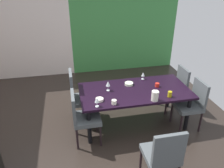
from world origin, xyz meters
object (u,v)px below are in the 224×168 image
chair_left_far (79,95)px  cup_rear (114,102)px  chair_right_near (192,102)px  cup_east (157,85)px  dining_table (135,93)px  pitcher_south (155,96)px  wine_glass_front (108,84)px  serving_bowl_near_shelf (100,100)px  serving_bowl_north (129,84)px  cup_corner (170,94)px  chair_head_near (163,154)px  wine_glass_left (143,74)px  chair_right_far (176,87)px  chair_left_near (82,115)px  wine_glass_near_window (97,100)px

chair_left_far → cup_rear: bearing=37.5°
chair_right_near → cup_east: chair_right_near is taller
dining_table → pitcher_south: bearing=-62.4°
wine_glass_front → serving_bowl_near_shelf: size_ratio=1.40×
serving_bowl_north → serving_bowl_near_shelf: serving_bowl_north is taller
cup_east → chair_right_near: bearing=-32.5°
wine_glass_front → cup_corner: bearing=-23.6°
chair_head_near → cup_rear: size_ratio=11.83×
chair_head_near → pitcher_south: bearing=75.5°
wine_glass_left → cup_east: size_ratio=1.85×
chair_right_near → cup_east: (-0.55, 0.35, 0.23)m
dining_table → cup_corner: 0.63m
chair_right_far → wine_glass_front: bearing=98.9°
serving_bowl_near_shelf → chair_right_near: bearing=-2.8°
chair_head_near → serving_bowl_north: bearing=90.3°
chair_head_near → cup_rear: chair_head_near is taller
dining_table → pitcher_south: size_ratio=11.40×
dining_table → chair_left_near: (-0.99, -0.31, -0.12)m
serving_bowl_north → pitcher_south: bearing=-67.1°
wine_glass_left → serving_bowl_near_shelf: (-0.96, -0.63, -0.08)m
chair_right_far → serving_bowl_near_shelf: bearing=108.0°
chair_left_near → cup_east: bearing=103.7°
chair_head_near → chair_left_near: bearing=131.4°
chair_left_far → cup_rear: chair_left_far is taller
dining_table → cup_corner: size_ratio=19.93×
chair_left_near → wine_glass_left: chair_left_near is taller
chair_head_near → wine_glass_front: 1.56m
wine_glass_front → cup_rear: size_ratio=2.28×
chair_right_far → cup_rear: chair_right_far is taller
chair_right_far → wine_glass_near_window: size_ratio=5.57×
dining_table → cup_corner: (0.51, -0.35, 0.12)m
dining_table → chair_head_near: (-0.04, -1.39, -0.12)m
wine_glass_near_window → serving_bowl_near_shelf: 0.20m
chair_right_far → cup_rear: (-1.45, -0.69, 0.24)m
chair_right_near → cup_rear: size_ratio=11.49×
serving_bowl_north → wine_glass_left: bearing=28.2°
chair_left_near → wine_glass_left: (1.27, 0.71, 0.29)m
chair_left_near → chair_left_far: (-0.01, 0.62, 0.03)m
cup_rear → pitcher_south: size_ratio=0.46×
chair_right_near → serving_bowl_near_shelf: 1.68m
cup_rear → dining_table: bearing=39.1°
cup_corner → chair_head_near: bearing=-117.8°
serving_bowl_north → pitcher_south: 0.68m
wine_glass_front → pitcher_south: bearing=-35.4°
wine_glass_near_window → wine_glass_front: size_ratio=0.90×
chair_head_near → pitcher_south: chair_head_near is taller
chair_right_far → chair_left_far: chair_left_far is taller
chair_right_near → pitcher_south: bearing=97.2°
wine_glass_near_window → pitcher_south: (0.96, -0.01, -0.03)m
chair_right_far → chair_left_near: size_ratio=0.98×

